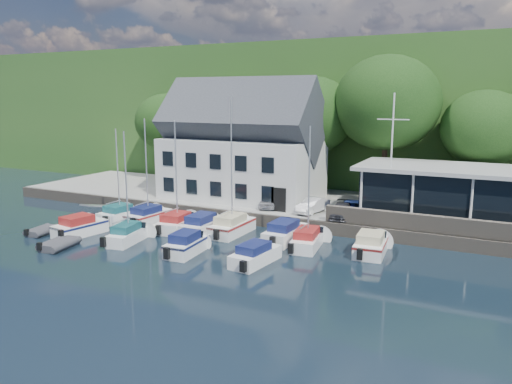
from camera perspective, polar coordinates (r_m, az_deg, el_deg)
ground at (r=30.14m, az=-4.46°, el=-9.25°), size 180.00×180.00×0.00m
quay at (r=45.32m, az=6.88°, el=-1.74°), size 60.00×13.00×1.00m
quay_face at (r=39.41m, az=3.72°, el=-3.61°), size 60.00×0.30×1.00m
hillside at (r=87.52m, az=16.89°, el=8.91°), size 160.00×75.00×16.00m
field_patch at (r=94.67m, az=22.92°, el=13.59°), size 50.00×30.00×0.30m
harbor_building at (r=46.39m, az=-1.60°, el=4.70°), size 14.40×8.20×8.70m
club_pavilion at (r=41.09m, az=20.86°, el=-0.07°), size 13.20×7.20×4.10m
seawall at (r=36.82m, az=21.54°, el=-3.65°), size 18.00×0.50×1.20m
gangway at (r=46.68m, az=-16.35°, el=-2.37°), size 1.20×6.00×1.40m
car_silver at (r=42.73m, az=1.48°, el=-0.90°), size 2.48×3.92×1.24m
car_white at (r=40.96m, az=6.49°, el=-1.52°), size 2.02×3.83×1.20m
car_dgrey at (r=39.62m, az=9.76°, el=-2.09°), size 2.05×4.03×1.12m
car_blue at (r=40.03m, az=10.86°, el=-1.84°), size 1.87×4.01×1.33m
flagpole at (r=38.33m, az=15.19°, el=3.69°), size 2.31×0.20×9.61m
tree_0 at (r=57.95m, az=-10.15°, el=6.26°), size 7.07×7.07×9.66m
tree_1 at (r=54.09m, az=-3.05°, el=6.80°), size 8.05×8.05×11.00m
tree_2 at (r=49.13m, az=6.41°, el=6.48°), size 8.24×8.24×11.26m
tree_3 at (r=47.31m, az=14.63°, el=7.13°), size 9.56×9.56×13.06m
tree_4 at (r=46.99m, az=24.48°, el=4.56°), size 7.27×7.27×9.93m
boat_r1_0 at (r=42.93m, az=-15.53°, el=2.43°), size 2.62×5.54×8.67m
boat_r1_1 at (r=41.84m, az=-12.41°, el=2.36°), size 2.58×5.98×8.67m
boat_r1_2 at (r=38.88m, az=-9.11°, el=1.88°), size 2.64×5.94×8.72m
boat_r1_3 at (r=38.52m, az=-6.14°, el=-3.58°), size 1.96×6.15×1.54m
boat_r1_4 at (r=37.24m, az=-2.80°, el=2.27°), size 2.16×6.39×9.57m
boat_r1_5 at (r=36.30m, az=3.34°, el=-4.43°), size 2.18×6.31×1.55m
boat_r1_6 at (r=34.19m, az=6.07°, el=0.49°), size 2.59×6.36×8.44m
boat_r1_7 at (r=34.31m, az=13.03°, el=-5.67°), size 2.54×5.85×1.49m
boat_r2_0 at (r=40.10m, az=-19.48°, el=-3.57°), size 2.92×5.95×1.55m
boat_r2_1 at (r=36.45m, az=-14.61°, el=0.90°), size 2.56×6.02×8.51m
boat_r2_2 at (r=33.76m, az=-7.91°, el=-5.73°), size 2.19×5.46×1.53m
boat_r2_3 at (r=31.53m, az=-0.05°, el=-6.97°), size 2.41×5.86×1.38m
dinghy_0 at (r=41.60m, az=-23.25°, el=-3.98°), size 1.99×2.91×0.63m
dinghy_1 at (r=37.35m, az=-21.59°, el=-5.42°), size 2.34×3.37×0.73m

